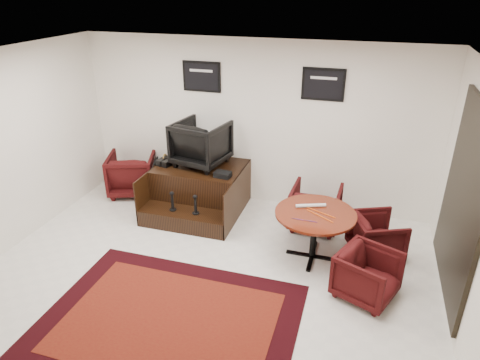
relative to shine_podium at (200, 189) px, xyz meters
name	(u,v)px	position (x,y,z in m)	size (l,w,h in m)	color
ground	(202,283)	(0.78, -1.90, -0.35)	(6.00, 6.00, 0.00)	silver
room_shell	(234,157)	(1.19, -1.78, 1.43)	(6.02, 5.02, 2.81)	white
area_rug	(168,322)	(0.67, -2.67, -0.35)	(2.94, 2.21, 0.01)	black
shine_podium	(200,189)	(0.00, 0.00, 0.00)	(1.48, 1.53, 0.76)	black
shine_chair	(201,141)	(0.00, 0.15, 0.83)	(0.80, 0.75, 0.83)	black
shoes_pair	(166,162)	(-0.58, -0.04, 0.46)	(0.27, 0.31, 0.10)	black
polish_kit	(223,174)	(0.51, -0.24, 0.46)	(0.25, 0.17, 0.09)	black
umbrella_black	(151,179)	(-0.89, -0.07, 0.11)	(0.35, 0.13, 0.93)	black
umbrella_hooked	(153,177)	(-0.90, 0.03, 0.09)	(0.33, 0.12, 0.89)	black
armchair_side	(132,172)	(-1.41, 0.20, 0.07)	(0.82, 0.76, 0.84)	black
meeting_table	(315,218)	(2.07, -0.90, 0.28)	(1.11, 1.11, 0.73)	#4F150B
table_chair_back	(316,205)	(1.98, -0.04, 0.03)	(0.75, 0.70, 0.77)	black
table_chair_window	(377,234)	(2.92, -0.56, -0.02)	(0.66, 0.61, 0.67)	black
table_chair_corner	(368,273)	(2.83, -1.53, -0.01)	(0.67, 0.63, 0.69)	black
paper_roll	(311,206)	(1.99, -0.76, 0.40)	(0.05, 0.05, 0.42)	silver
table_clutter	(317,215)	(2.10, -0.97, 0.38)	(0.56, 0.38, 0.01)	#DB4F0C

